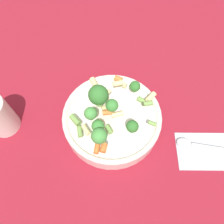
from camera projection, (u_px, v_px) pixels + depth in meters
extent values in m
plane|color=maroon|center=(112.00, 123.00, 0.58)|extent=(3.00, 3.00, 0.00)
cylinder|color=silver|center=(112.00, 119.00, 0.56)|extent=(0.25, 0.25, 0.05)
torus|color=silver|center=(112.00, 115.00, 0.54)|extent=(0.25, 0.25, 0.01)
cylinder|color=#8CB766|center=(95.00, 100.00, 0.55)|extent=(0.01, 0.01, 0.01)
sphere|color=#479342|center=(94.00, 97.00, 0.53)|extent=(0.03, 0.03, 0.03)
cylinder|color=#8CB766|center=(100.00, 140.00, 0.48)|extent=(0.01, 0.01, 0.02)
sphere|color=#479342|center=(99.00, 136.00, 0.46)|extent=(0.03, 0.03, 0.03)
cylinder|color=#8CB766|center=(132.00, 130.00, 0.49)|extent=(0.01, 0.01, 0.02)
sphere|color=#33722D|center=(133.00, 126.00, 0.47)|extent=(0.03, 0.03, 0.03)
cylinder|color=#8CB766|center=(98.00, 130.00, 0.50)|extent=(0.01, 0.01, 0.02)
sphere|color=#3D8438|center=(98.00, 126.00, 0.49)|extent=(0.03, 0.03, 0.03)
cylinder|color=#8CB766|center=(99.00, 102.00, 0.52)|extent=(0.02, 0.02, 0.02)
sphere|color=#33722D|center=(98.00, 95.00, 0.49)|extent=(0.05, 0.05, 0.05)
cylinder|color=#8CB766|center=(111.00, 108.00, 0.51)|extent=(0.01, 0.01, 0.01)
sphere|color=#3D8438|center=(111.00, 105.00, 0.50)|extent=(0.03, 0.03, 0.03)
cylinder|color=#8CB766|center=(91.00, 117.00, 0.49)|extent=(0.01, 0.01, 0.01)
sphere|color=#479342|center=(90.00, 113.00, 0.48)|extent=(0.03, 0.03, 0.03)
cylinder|color=#8CB766|center=(102.00, 101.00, 0.55)|extent=(0.01, 0.01, 0.01)
sphere|color=#479342|center=(101.00, 97.00, 0.53)|extent=(0.03, 0.03, 0.03)
cylinder|color=#8CB766|center=(134.00, 90.00, 0.55)|extent=(0.01, 0.01, 0.01)
sphere|color=#33722D|center=(135.00, 86.00, 0.54)|extent=(0.03, 0.03, 0.03)
cylinder|color=orange|center=(97.00, 148.00, 0.48)|extent=(0.03, 0.03, 0.01)
cylinder|color=beige|center=(94.00, 82.00, 0.54)|extent=(0.02, 0.03, 0.01)
cylinder|color=beige|center=(117.00, 115.00, 0.50)|extent=(0.03, 0.02, 0.01)
cylinder|color=beige|center=(123.00, 84.00, 0.56)|extent=(0.02, 0.02, 0.01)
cylinder|color=beige|center=(86.00, 130.00, 0.50)|extent=(0.01, 0.03, 0.01)
cylinder|color=beige|center=(104.00, 96.00, 0.53)|extent=(0.01, 0.02, 0.01)
cylinder|color=beige|center=(151.00, 97.00, 0.53)|extent=(0.03, 0.02, 0.01)
cylinder|color=orange|center=(108.00, 111.00, 0.51)|extent=(0.03, 0.03, 0.01)
cylinder|color=#729E4C|center=(80.00, 132.00, 0.51)|extent=(0.02, 0.03, 0.01)
cylinder|color=beige|center=(106.00, 107.00, 0.53)|extent=(0.03, 0.02, 0.01)
cylinder|color=orange|center=(118.00, 79.00, 0.57)|extent=(0.02, 0.03, 0.01)
cylinder|color=orange|center=(104.00, 148.00, 0.47)|extent=(0.02, 0.02, 0.01)
cylinder|color=#729E4C|center=(109.00, 129.00, 0.51)|extent=(0.02, 0.02, 0.01)
cylinder|color=beige|center=(118.00, 83.00, 0.54)|extent=(0.03, 0.02, 0.01)
cylinder|color=#729E4C|center=(152.00, 123.00, 0.50)|extent=(0.02, 0.02, 0.01)
cylinder|color=#729E4C|center=(148.00, 103.00, 0.51)|extent=(0.02, 0.02, 0.01)
cylinder|color=#729E4C|center=(143.00, 101.00, 0.54)|extent=(0.02, 0.03, 0.01)
cylinder|color=orange|center=(107.00, 110.00, 0.53)|extent=(0.03, 0.02, 0.01)
cylinder|color=beige|center=(107.00, 93.00, 0.53)|extent=(0.02, 0.01, 0.01)
cylinder|color=#729E4C|center=(75.00, 120.00, 0.51)|extent=(0.02, 0.03, 0.01)
cube|color=#B2BCC6|center=(207.00, 151.00, 0.54)|extent=(0.18, 0.17, 0.01)
ellipsoid|color=silver|center=(184.00, 143.00, 0.55)|extent=(0.04, 0.04, 0.01)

